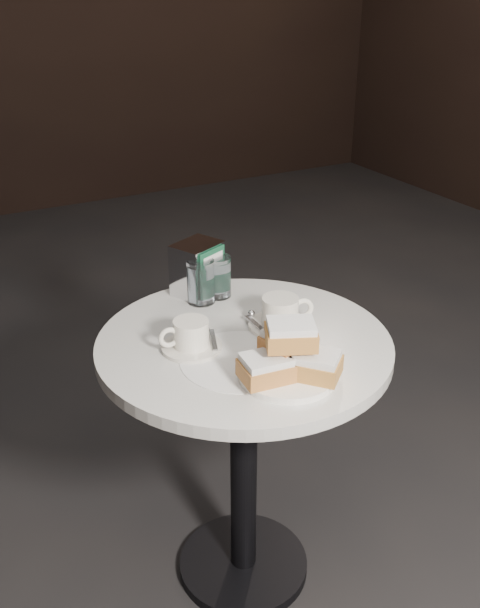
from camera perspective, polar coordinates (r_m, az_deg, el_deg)
name	(u,v)px	position (r m, az deg, el deg)	size (l,w,h in m)	color
ground	(243,567)	(2.07, 0.28, -21.29)	(7.00, 7.00, 0.00)	black
cafe_table	(244,409)	(1.71, 0.32, -8.82)	(0.70, 0.70, 0.74)	black
sugar_spill	(240,360)	(1.52, 0.00, -4.75)	(0.27, 0.27, 0.00)	white
beignet_plate	(289,358)	(1.43, 4.17, -4.56)	(0.28, 0.28, 0.14)	white
coffee_cup_left	(191,337)	(1.55, -4.18, -2.79)	(0.15, 0.15, 0.07)	silver
coffee_cup_right	(281,315)	(1.64, 3.44, -0.90)	(0.19, 0.19, 0.08)	white
water_glass_left	(201,282)	(1.76, -3.33, 1.86)	(0.09, 0.09, 0.12)	silver
water_glass_right	(218,277)	(1.79, -1.87, 2.28)	(0.08, 0.08, 0.11)	white
napkin_dispenser	(198,268)	(1.80, -3.56, 3.01)	(0.15, 0.14, 0.14)	silver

